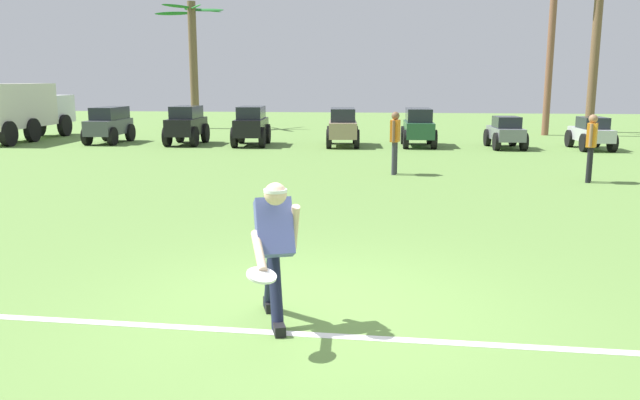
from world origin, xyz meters
The scene contains 17 objects.
ground_plane centered at (0.00, 0.00, 0.00)m, with size 80.00×80.00×0.00m, color #648C42.
field_line_paint centered at (0.00, -0.67, 0.00)m, with size 22.76×0.12×0.01m, color white.
frisbee_thrower centered at (-0.35, -0.46, 0.79)m, with size 0.48×1.14×1.41m.
frisbee_in_flight centered at (-0.34, -1.10, 0.70)m, with size 0.36×0.36×0.09m.
teammate_near_sideline centered at (0.82, 9.53, 0.94)m, with size 0.26×0.50×1.56m.
teammate_midfield centered at (5.28, 8.80, 0.94)m, with size 0.32×0.48×1.56m.
parked_car_slot_a centered at (-9.81, 16.38, 0.72)m, with size 1.20×2.43×1.34m.
parked_car_slot_b centered at (-6.74, 16.17, 0.74)m, with size 1.26×2.39×1.40m.
parked_car_slot_c centered at (-4.30, 16.09, 0.74)m, with size 1.33×2.42×1.40m.
parked_car_slot_d centered at (-1.01, 16.28, 0.72)m, with size 1.34×2.47×1.34m.
parked_car_slot_e centered at (1.68, 16.48, 0.72)m, with size 1.21×2.43×1.34m.
parked_car_slot_f centered at (4.66, 16.14, 0.56)m, with size 1.19×2.25×1.10m.
parked_car_slot_g centered at (7.48, 16.07, 0.56)m, with size 1.16×2.23×1.10m.
box_truck centered at (-13.49, 16.93, 1.23)m, with size 1.62×5.95×2.20m.
palm_tree_far_left centered at (-8.85, 23.84, 3.46)m, with size 3.48×3.33×6.01m.
palm_tree_left_of_centre centered at (7.28, 21.75, 4.37)m, with size 3.07×3.36×7.32m.
palm_tree_right_of_centre centered at (9.68, 23.63, 4.00)m, with size 3.39×3.14×7.00m.
Camera 1 is at (0.72, -6.06, 2.32)m, focal length 35.00 mm.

